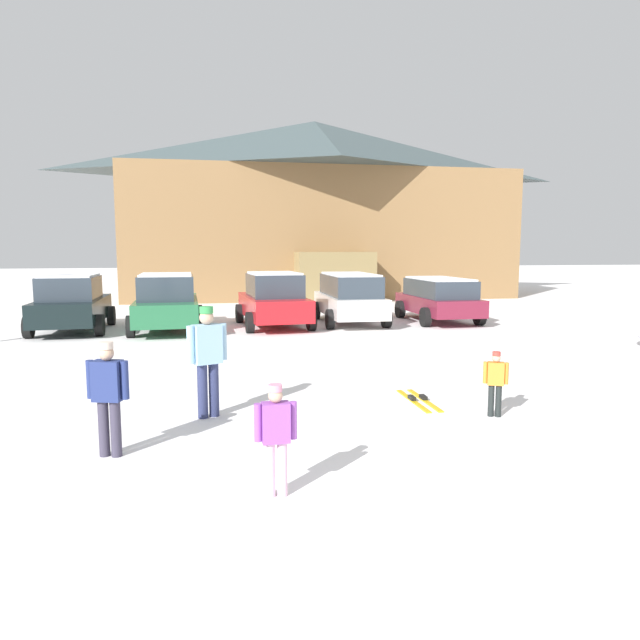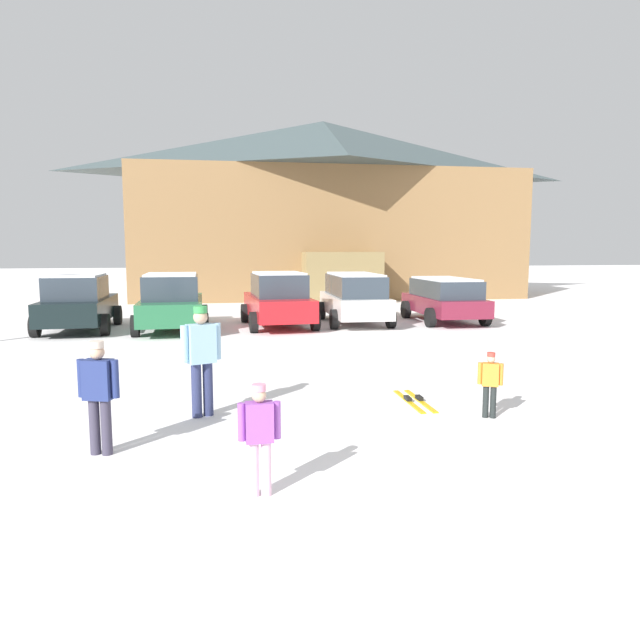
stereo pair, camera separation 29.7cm
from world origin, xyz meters
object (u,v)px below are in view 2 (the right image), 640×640
(parked_white_suv, at_px, (354,297))
(skier_child_in_purple_jacket, at_px, (260,433))
(pair_of_skis, at_px, (414,400))
(skier_adult_in_blue_parka, at_px, (201,355))
(skier_child_in_orange_jacket, at_px, (490,381))
(ski_lodge, at_px, (323,208))
(parked_maroon_van, at_px, (444,298))
(skier_teen_in_navy_coat, at_px, (99,391))
(parked_green_coupe, at_px, (172,302))
(parked_black_sedan, at_px, (78,303))
(parked_red_sedan, at_px, (278,300))

(parked_white_suv, height_order, skier_child_in_purple_jacket, parked_white_suv)
(pair_of_skis, bearing_deg, skier_adult_in_blue_parka, -176.64)
(skier_child_in_orange_jacket, relative_size, skier_adult_in_blue_parka, 0.59)
(skier_child_in_purple_jacket, relative_size, pair_of_skis, 0.81)
(ski_lodge, xyz_separation_m, parked_maroon_van, (1.72, -13.13, -3.98))
(skier_teen_in_navy_coat, bearing_deg, skier_child_in_orange_jacket, 5.67)
(ski_lodge, distance_m, skier_child_in_orange_jacket, 24.51)
(ski_lodge, bearing_deg, parked_white_suv, -96.40)
(ski_lodge, bearing_deg, skier_child_in_orange_jacket, -95.16)
(ski_lodge, height_order, skier_teen_in_navy_coat, ski_lodge)
(ski_lodge, distance_m, parked_green_coupe, 15.83)
(skier_child_in_purple_jacket, bearing_deg, parked_black_sedan, 109.06)
(ski_lodge, distance_m, skier_teen_in_navy_coat, 26.03)
(pair_of_skis, bearing_deg, ski_lodge, 82.67)
(parked_white_suv, bearing_deg, parked_maroon_van, -2.54)
(parked_red_sedan, bearing_deg, skier_child_in_purple_jacket, -97.43)
(skier_teen_in_navy_coat, bearing_deg, parked_black_sedan, 103.20)
(pair_of_skis, bearing_deg, parked_black_sedan, 126.51)
(skier_teen_in_navy_coat, relative_size, skier_adult_in_blue_parka, 0.84)
(parked_white_suv, height_order, parked_maroon_van, parked_white_suv)
(parked_green_coupe, xyz_separation_m, skier_child_in_orange_jacket, (5.26, -10.63, -0.32))
(skier_adult_in_blue_parka, xyz_separation_m, skier_child_in_purple_jacket, (0.61, -2.97, -0.28))
(parked_green_coupe, xyz_separation_m, skier_adult_in_blue_parka, (1.06, -9.75, 0.06))
(parked_black_sedan, xyz_separation_m, skier_adult_in_blue_parka, (3.90, -10.09, 0.07))
(ski_lodge, distance_m, parked_maroon_van, 13.83)
(parked_white_suv, distance_m, parked_maroon_van, 3.18)
(skier_child_in_orange_jacket, bearing_deg, ski_lodge, 84.84)
(ski_lodge, height_order, parked_red_sedan, ski_lodge)
(ski_lodge, distance_m, pair_of_skis, 23.64)
(ski_lodge, relative_size, parked_white_suv, 4.72)
(parked_black_sedan, xyz_separation_m, parked_white_suv, (8.82, 0.07, 0.05))
(ski_lodge, bearing_deg, pair_of_skis, -97.33)
(ski_lodge, relative_size, skier_child_in_purple_jacket, 17.79)
(parked_green_coupe, distance_m, pair_of_skis, 10.58)
(parked_white_suv, height_order, skier_adult_in_blue_parka, parked_white_suv)
(parked_red_sedan, relative_size, parked_maroon_van, 1.02)
(skier_child_in_orange_jacket, height_order, pair_of_skis, skier_child_in_orange_jacket)
(parked_red_sedan, bearing_deg, parked_white_suv, 6.11)
(parked_black_sedan, height_order, parked_white_suv, parked_black_sedan)
(pair_of_skis, bearing_deg, parked_white_suv, 81.47)
(parked_black_sedan, xyz_separation_m, skier_child_in_purple_jacket, (4.51, -13.06, -0.21))
(parked_black_sedan, xyz_separation_m, parked_green_coupe, (2.84, -0.34, 0.01))
(ski_lodge, height_order, parked_green_coupe, ski_lodge)
(parked_maroon_van, distance_m, pair_of_skis, 10.91)
(parked_black_sedan, height_order, parked_red_sedan, parked_red_sedan)
(parked_green_coupe, relative_size, parked_red_sedan, 1.07)
(skier_teen_in_navy_coat, height_order, pair_of_skis, skier_teen_in_navy_coat)
(skier_adult_in_blue_parka, xyz_separation_m, pair_of_skis, (3.42, 0.20, -0.92))
(pair_of_skis, bearing_deg, skier_child_in_purple_jacket, -131.55)
(parked_red_sedan, relative_size, skier_teen_in_navy_coat, 3.03)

